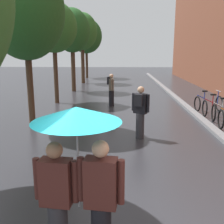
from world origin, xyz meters
name	(u,v)px	position (x,y,z in m)	size (l,w,h in m)	color
kerb_strip	(186,107)	(3.20, 10.00, 0.06)	(0.30, 36.00, 0.12)	slate
street_tree_1	(25,11)	(-3.16, 6.46, 3.98)	(2.60, 2.60, 5.61)	#473323
street_tree_2	(54,27)	(-3.31, 11.10, 3.80)	(2.32, 2.32, 5.08)	#473323
street_tree_3	(72,31)	(-3.07, 15.14, 3.89)	(2.27, 2.27, 5.33)	#473323
street_tree_4	(82,32)	(-3.01, 19.65, 4.11)	(2.43, 2.43, 5.62)	#473323
street_tree_5	(86,36)	(-3.16, 23.82, 3.97)	(3.00, 3.00, 5.61)	#473323
parked_bicycle_6	(217,108)	(4.04, 8.28, 0.38)	(1.11, 0.74, 0.96)	black
parked_bicycle_7	(208,103)	(3.99, 9.26, 0.38)	(1.14, 0.80, 0.96)	black
couple_under_umbrella	(78,165)	(-0.59, 0.23, 1.38)	(1.16, 1.08, 2.10)	#2D2D33
pedestrian_walking_midground	(140,111)	(0.59, 5.35, 0.88)	(0.53, 0.44, 1.66)	#2D2D33
pedestrian_walking_far	(111,89)	(-0.44, 10.45, 0.85)	(0.35, 0.59, 1.58)	black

